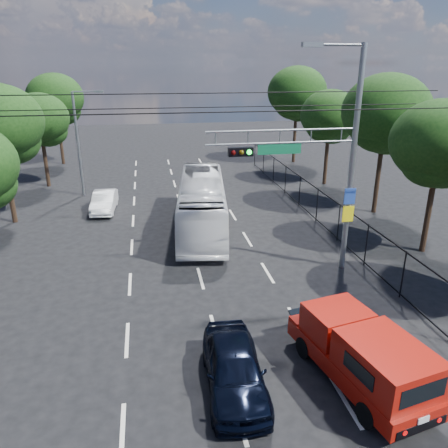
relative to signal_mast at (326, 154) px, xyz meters
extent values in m
plane|color=black|center=(-5.28, -7.99, -5.24)|extent=(120.00, 120.00, 0.00)
cube|color=beige|center=(-8.28, -7.99, -5.24)|extent=(0.12, 2.00, 0.01)
cube|color=beige|center=(-8.28, -3.99, -5.24)|extent=(0.12, 2.00, 0.01)
cube|color=beige|center=(-8.28, 0.01, -5.24)|extent=(0.12, 2.00, 0.01)
cube|color=beige|center=(-8.28, 4.01, -5.24)|extent=(0.12, 2.00, 0.01)
cube|color=beige|center=(-8.28, 8.01, -5.24)|extent=(0.12, 2.00, 0.01)
cube|color=beige|center=(-8.28, 12.01, -5.24)|extent=(0.12, 2.00, 0.01)
cube|color=beige|center=(-8.28, 16.01, -5.24)|extent=(0.12, 2.00, 0.01)
cube|color=beige|center=(-8.28, 20.01, -5.24)|extent=(0.12, 2.00, 0.01)
cube|color=beige|center=(-8.28, 24.01, -5.24)|extent=(0.12, 2.00, 0.01)
cube|color=beige|center=(-5.28, -7.99, -5.24)|extent=(0.12, 2.00, 0.01)
cube|color=beige|center=(-5.28, -3.99, -5.24)|extent=(0.12, 2.00, 0.01)
cube|color=beige|center=(-5.28, 0.01, -5.24)|extent=(0.12, 2.00, 0.01)
cube|color=beige|center=(-5.28, 4.01, -5.24)|extent=(0.12, 2.00, 0.01)
cube|color=beige|center=(-5.28, 8.01, -5.24)|extent=(0.12, 2.00, 0.01)
cube|color=beige|center=(-5.28, 12.01, -5.24)|extent=(0.12, 2.00, 0.01)
cube|color=beige|center=(-5.28, 16.01, -5.24)|extent=(0.12, 2.00, 0.01)
cube|color=beige|center=(-5.28, 20.01, -5.24)|extent=(0.12, 2.00, 0.01)
cube|color=beige|center=(-5.28, 24.01, -5.24)|extent=(0.12, 2.00, 0.01)
cube|color=beige|center=(-2.28, -7.99, -5.24)|extent=(0.12, 2.00, 0.01)
cube|color=beige|center=(-2.28, -3.99, -5.24)|extent=(0.12, 2.00, 0.01)
cube|color=beige|center=(-2.28, 0.01, -5.24)|extent=(0.12, 2.00, 0.01)
cube|color=beige|center=(-2.28, 4.01, -5.24)|extent=(0.12, 2.00, 0.01)
cube|color=beige|center=(-2.28, 8.01, -5.24)|extent=(0.12, 2.00, 0.01)
cube|color=beige|center=(-2.28, 12.01, -5.24)|extent=(0.12, 2.00, 0.01)
cube|color=beige|center=(-2.28, 16.01, -5.24)|extent=(0.12, 2.00, 0.01)
cube|color=beige|center=(-2.28, 20.01, -5.24)|extent=(0.12, 2.00, 0.01)
cube|color=beige|center=(-2.28, 24.01, -5.24)|extent=(0.12, 2.00, 0.01)
cylinder|color=slate|center=(1.22, 0.01, -0.49)|extent=(0.24, 0.24, 9.50)
cylinder|color=slate|center=(0.22, 0.01, 4.16)|extent=(2.00, 0.10, 0.10)
cube|color=slate|center=(-0.88, 0.01, 4.16)|extent=(0.80, 0.25, 0.18)
cylinder|color=slate|center=(-1.88, 0.01, 1.01)|extent=(6.20, 0.08, 0.08)
cylinder|color=slate|center=(-1.88, 0.01, 0.51)|extent=(6.20, 0.08, 0.08)
cube|color=black|center=(-3.58, 0.01, 0.21)|extent=(1.00, 0.28, 0.35)
sphere|color=#3F0505|center=(-3.90, -0.14, 0.21)|extent=(0.20, 0.20, 0.20)
sphere|color=#4C3805|center=(-3.58, -0.14, 0.21)|extent=(0.20, 0.20, 0.20)
sphere|color=#0CE533|center=(-3.26, -0.14, 0.21)|extent=(0.20, 0.20, 0.20)
cube|color=#0E633C|center=(-1.98, 0.01, 0.26)|extent=(1.80, 0.05, 0.40)
cube|color=#2345A4|center=(1.20, -0.13, -1.84)|extent=(0.50, 0.04, 0.70)
cube|color=#FFEB0D|center=(1.20, -0.13, -2.64)|extent=(0.50, 0.04, 0.70)
cylinder|color=slate|center=(0.62, 0.01, 0.76)|extent=(0.05, 0.05, 0.50)
cylinder|color=slate|center=(-0.68, 0.01, 0.76)|extent=(0.05, 0.05, 0.50)
cylinder|color=slate|center=(-1.98, 0.01, 0.76)|extent=(0.05, 0.05, 0.50)
cylinder|color=slate|center=(-3.28, 0.01, 0.76)|extent=(0.05, 0.05, 0.50)
cylinder|color=slate|center=(-4.58, 0.01, 0.76)|extent=(0.05, 0.05, 0.50)
cylinder|color=slate|center=(-11.78, 14.01, -1.74)|extent=(0.18, 0.18, 7.00)
cylinder|color=slate|center=(-10.98, 14.01, 1.76)|extent=(1.60, 0.09, 0.09)
cube|color=slate|center=(-10.08, 14.01, 1.76)|extent=(0.60, 0.22, 0.15)
cylinder|color=black|center=(-5.28, -1.99, 1.96)|extent=(22.00, 0.04, 0.04)
cylinder|color=black|center=(-5.28, 1.51, 2.36)|extent=(22.00, 0.04, 0.04)
cylinder|color=black|center=(-5.28, 3.01, 1.66)|extent=(22.00, 0.04, 0.04)
cube|color=black|center=(2.32, 4.01, -3.29)|extent=(0.04, 34.00, 0.06)
cube|color=black|center=(2.32, 4.01, -5.09)|extent=(0.04, 34.00, 0.06)
cylinder|color=black|center=(2.32, -2.99, -4.24)|extent=(0.06, 0.06, 2.00)
cylinder|color=black|center=(2.32, 0.01, -4.24)|extent=(0.06, 0.06, 2.00)
cylinder|color=black|center=(2.32, 3.01, -4.24)|extent=(0.06, 0.06, 2.00)
cylinder|color=black|center=(2.32, 6.01, -4.24)|extent=(0.06, 0.06, 2.00)
cylinder|color=black|center=(2.32, 9.01, -4.24)|extent=(0.06, 0.06, 2.00)
cylinder|color=black|center=(2.32, 12.01, -4.24)|extent=(0.06, 0.06, 2.00)
cylinder|color=black|center=(2.32, 15.01, -4.24)|extent=(0.06, 0.06, 2.00)
cylinder|color=black|center=(2.32, 18.01, -4.24)|extent=(0.06, 0.06, 2.00)
cylinder|color=black|center=(2.32, 21.01, -4.24)|extent=(0.06, 0.06, 2.00)
cylinder|color=black|center=(5.92, 1.01, -3.14)|extent=(0.28, 0.28, 4.20)
ellipsoid|color=black|center=(5.92, 1.01, 0.16)|extent=(4.50, 4.50, 3.83)
ellipsoid|color=black|center=(6.32, 1.31, -0.89)|extent=(3.00, 3.00, 2.40)
ellipsoid|color=black|center=(5.57, 0.81, -0.74)|extent=(2.85, 2.85, 2.28)
cylinder|color=black|center=(6.52, 7.01, -2.86)|extent=(0.28, 0.28, 4.76)
ellipsoid|color=black|center=(6.52, 7.01, 0.88)|extent=(5.10, 5.10, 4.33)
ellipsoid|color=black|center=(6.92, 7.31, -0.31)|extent=(3.40, 3.40, 2.72)
ellipsoid|color=black|center=(6.17, 6.81, -0.14)|extent=(3.23, 3.23, 2.58)
cylinder|color=black|center=(6.12, 14.01, -3.23)|extent=(0.28, 0.28, 4.03)
ellipsoid|color=black|center=(6.12, 14.01, -0.06)|extent=(4.32, 4.32, 3.67)
ellipsoid|color=black|center=(6.52, 14.31, -1.07)|extent=(2.88, 2.88, 2.30)
ellipsoid|color=black|center=(5.77, 13.81, -0.92)|extent=(2.74, 2.74, 2.19)
cylinder|color=black|center=(6.32, 22.01, -2.78)|extent=(0.28, 0.28, 4.93)
ellipsoid|color=black|center=(6.32, 22.01, 1.09)|extent=(5.28, 5.28, 4.49)
ellipsoid|color=black|center=(6.72, 22.31, -0.14)|extent=(3.52, 3.52, 2.82)
ellipsoid|color=black|center=(5.97, 21.81, 0.04)|extent=(3.34, 3.34, 2.68)
cylinder|color=black|center=(-15.08, 9.01, -3.00)|extent=(0.28, 0.28, 4.48)
ellipsoid|color=black|center=(-14.68, 9.31, -0.60)|extent=(3.20, 3.20, 2.56)
cylinder|color=black|center=(-14.68, 17.01, -3.28)|extent=(0.28, 0.28, 3.92)
ellipsoid|color=black|center=(-14.68, 17.01, -0.20)|extent=(4.20, 4.20, 3.57)
ellipsoid|color=black|center=(-14.28, 17.31, -1.18)|extent=(2.80, 2.80, 2.24)
ellipsoid|color=black|center=(-15.03, 16.81, -1.04)|extent=(2.66, 2.66, 2.13)
cylinder|color=black|center=(-14.88, 25.01, -2.95)|extent=(0.28, 0.28, 4.59)
ellipsoid|color=black|center=(-14.88, 25.01, 0.66)|extent=(4.92, 4.92, 4.18)
ellipsoid|color=black|center=(-14.48, 25.31, -0.49)|extent=(3.28, 3.28, 2.62)
ellipsoid|color=black|center=(-15.23, 24.81, -0.32)|extent=(3.12, 3.12, 2.49)
cylinder|color=black|center=(-2.72, -5.90, -4.90)|extent=(0.38, 0.72, 0.68)
cylinder|color=black|center=(-1.10, -5.57, -4.90)|extent=(0.38, 0.72, 0.68)
cylinder|color=black|center=(-2.12, -8.86, -4.90)|extent=(0.38, 0.72, 0.68)
cylinder|color=black|center=(-0.49, -8.53, -4.90)|extent=(0.38, 0.72, 0.68)
cube|color=#951008|center=(-1.61, -7.21, -4.64)|extent=(2.79, 5.14, 0.54)
cube|color=#951008|center=(-2.05, -5.07, -4.56)|extent=(1.87, 0.89, 0.54)
cube|color=black|center=(-2.10, -4.81, -4.32)|extent=(1.70, 0.72, 0.30)
cube|color=#951008|center=(-1.83, -6.12, -3.93)|extent=(2.02, 1.83, 0.92)
cube|color=black|center=(-1.69, -6.83, -3.88)|extent=(1.49, 0.35, 0.54)
cube|color=#951008|center=(-1.39, -8.26, -3.86)|extent=(2.27, 2.79, 1.02)
cube|color=black|center=(-0.50, -8.08, -3.83)|extent=(0.27, 1.15, 0.44)
cube|color=black|center=(-2.29, -8.45, -3.83)|extent=(0.27, 1.15, 0.44)
cube|color=black|center=(-1.15, -9.46, -3.83)|extent=(1.39, 0.33, 0.54)
cube|color=black|center=(-1.12, -9.58, -4.76)|extent=(1.54, 0.39, 0.25)
cube|color=silver|center=(-1.12, -9.62, -4.51)|extent=(0.34, 0.10, 0.18)
imported|color=black|center=(-5.19, -6.91, -4.55)|extent=(1.84, 4.13, 1.38)
imported|color=white|center=(-4.40, 6.14, -3.81)|extent=(3.71, 10.51, 2.86)
imported|color=white|center=(-10.05, 10.19, -4.62)|extent=(1.53, 3.82, 1.24)
camera|label=1|loc=(-7.25, -16.80, 3.51)|focal=35.00mm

